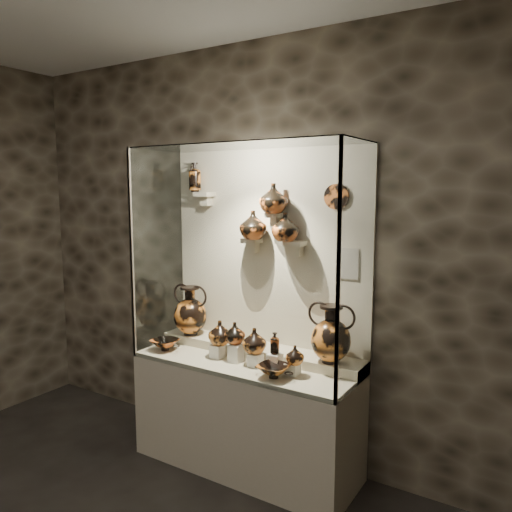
{
  "coord_description": "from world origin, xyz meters",
  "views": [
    {
      "loc": [
        1.95,
        -0.79,
        2.1
      ],
      "look_at": [
        0.08,
        2.2,
        1.62
      ],
      "focal_mm": 35.0,
      "sensor_mm": 36.0,
      "label": 1
    }
  ],
  "objects_px": {
    "amphora_right": "(331,334)",
    "jug_b": "(235,333)",
    "kylix_left": "(165,344)",
    "ovoid_vase_a": "(253,225)",
    "amphora_left": "(190,310)",
    "jug_a": "(220,333)",
    "jug_c": "(255,341)",
    "jug_e": "(295,355)",
    "ovoid_vase_c": "(285,227)",
    "ovoid_vase_b": "(274,198)",
    "kylix_right": "(274,370)",
    "lekythos_small": "(275,342)",
    "lekythos_tall": "(195,175)"
  },
  "relations": [
    {
      "from": "amphora_right",
      "to": "kylix_left",
      "type": "xyz_separation_m",
      "value": [
        -1.29,
        -0.26,
        -0.22
      ]
    },
    {
      "from": "amphora_left",
      "to": "jug_e",
      "type": "xyz_separation_m",
      "value": [
        1.07,
        -0.19,
        -0.13
      ]
    },
    {
      "from": "amphora_right",
      "to": "ovoid_vase_b",
      "type": "relative_size",
      "value": 1.88
    },
    {
      "from": "jug_b",
      "to": "jug_c",
      "type": "xyz_separation_m",
      "value": [
        0.17,
        0.0,
        -0.03
      ]
    },
    {
      "from": "amphora_left",
      "to": "kylix_right",
      "type": "relative_size",
      "value": 1.48
    },
    {
      "from": "amphora_right",
      "to": "ovoid_vase_a",
      "type": "height_order",
      "value": "ovoid_vase_a"
    },
    {
      "from": "ovoid_vase_c",
      "to": "ovoid_vase_b",
      "type": "bearing_deg",
      "value": 164.1
    },
    {
      "from": "amphora_right",
      "to": "ovoid_vase_c",
      "type": "relative_size",
      "value": 1.97
    },
    {
      "from": "jug_b",
      "to": "ovoid_vase_c",
      "type": "bearing_deg",
      "value": 56.18
    },
    {
      "from": "amphora_left",
      "to": "ovoid_vase_b",
      "type": "distance_m",
      "value": 1.19
    },
    {
      "from": "ovoid_vase_a",
      "to": "amphora_left",
      "type": "bearing_deg",
      "value": -150.55
    },
    {
      "from": "kylix_left",
      "to": "ovoid_vase_b",
      "type": "xyz_separation_m",
      "value": [
        0.8,
        0.32,
        1.14
      ]
    },
    {
      "from": "amphora_left",
      "to": "ovoid_vase_c",
      "type": "bearing_deg",
      "value": 11.38
    },
    {
      "from": "kylix_left",
      "to": "ovoid_vase_a",
      "type": "relative_size",
      "value": 1.25
    },
    {
      "from": "jug_c",
      "to": "jug_e",
      "type": "distance_m",
      "value": 0.35
    },
    {
      "from": "jug_e",
      "to": "lekythos_tall",
      "type": "bearing_deg",
      "value": -179.6
    },
    {
      "from": "jug_c",
      "to": "jug_b",
      "type": "bearing_deg",
      "value": -177.21
    },
    {
      "from": "jug_e",
      "to": "ovoid_vase_a",
      "type": "distance_m",
      "value": 1.02
    },
    {
      "from": "amphora_right",
      "to": "jug_b",
      "type": "distance_m",
      "value": 0.71
    },
    {
      "from": "jug_c",
      "to": "jug_a",
      "type": "bearing_deg",
      "value": -177.21
    },
    {
      "from": "jug_e",
      "to": "kylix_left",
      "type": "relative_size",
      "value": 0.49
    },
    {
      "from": "jug_a",
      "to": "jug_e",
      "type": "xyz_separation_m",
      "value": [
        0.65,
        -0.03,
        -0.05
      ]
    },
    {
      "from": "kylix_left",
      "to": "ovoid_vase_b",
      "type": "bearing_deg",
      "value": 23.68
    },
    {
      "from": "jug_e",
      "to": "ovoid_vase_c",
      "type": "bearing_deg",
      "value": 147.08
    },
    {
      "from": "kylix_left",
      "to": "kylix_right",
      "type": "height_order",
      "value": "kylix_right"
    },
    {
      "from": "ovoid_vase_a",
      "to": "amphora_right",
      "type": "bearing_deg",
      "value": 18.45
    },
    {
      "from": "jug_c",
      "to": "ovoid_vase_c",
      "type": "relative_size",
      "value": 0.88
    },
    {
      "from": "amphora_left",
      "to": "jug_c",
      "type": "bearing_deg",
      "value": -5.51
    },
    {
      "from": "jug_c",
      "to": "kylix_left",
      "type": "xyz_separation_m",
      "value": [
        -0.77,
        -0.1,
        -0.13
      ]
    },
    {
      "from": "ovoid_vase_a",
      "to": "ovoid_vase_b",
      "type": "bearing_deg",
      "value": 23.34
    },
    {
      "from": "jug_c",
      "to": "kylix_right",
      "type": "height_order",
      "value": "jug_c"
    },
    {
      "from": "jug_b",
      "to": "ovoid_vase_a",
      "type": "distance_m",
      "value": 0.82
    },
    {
      "from": "kylix_right",
      "to": "ovoid_vase_a",
      "type": "height_order",
      "value": "ovoid_vase_a"
    },
    {
      "from": "jug_b",
      "to": "lekythos_small",
      "type": "relative_size",
      "value": 0.93
    },
    {
      "from": "jug_a",
      "to": "lekythos_tall",
      "type": "height_order",
      "value": "lekythos_tall"
    },
    {
      "from": "jug_a",
      "to": "ovoid_vase_b",
      "type": "distance_m",
      "value": 1.08
    },
    {
      "from": "jug_a",
      "to": "jug_b",
      "type": "bearing_deg",
      "value": -22.24
    },
    {
      "from": "jug_e",
      "to": "kylix_right",
      "type": "relative_size",
      "value": 0.48
    },
    {
      "from": "kylix_left",
      "to": "jug_a",
      "type": "bearing_deg",
      "value": 13.59
    },
    {
      "from": "lekythos_small",
      "to": "kylix_right",
      "type": "distance_m",
      "value": 0.2
    },
    {
      "from": "ovoid_vase_a",
      "to": "lekythos_tall",
      "type": "bearing_deg",
      "value": -161.27
    },
    {
      "from": "ovoid_vase_b",
      "to": "amphora_left",
      "type": "bearing_deg",
      "value": -158.28
    },
    {
      "from": "lekythos_tall",
      "to": "ovoid_vase_a",
      "type": "distance_m",
      "value": 0.7
    },
    {
      "from": "amphora_left",
      "to": "jug_a",
      "type": "distance_m",
      "value": 0.46
    },
    {
      "from": "ovoid_vase_b",
      "to": "ovoid_vase_c",
      "type": "xyz_separation_m",
      "value": [
        0.1,
        0.0,
        -0.21
      ]
    },
    {
      "from": "kylix_right",
      "to": "ovoid_vase_a",
      "type": "bearing_deg",
      "value": 159.23
    },
    {
      "from": "jug_e",
      "to": "ovoid_vase_a",
      "type": "relative_size",
      "value": 0.61
    },
    {
      "from": "ovoid_vase_a",
      "to": "jug_a",
      "type": "bearing_deg",
      "value": -101.46
    },
    {
      "from": "lekythos_tall",
      "to": "ovoid_vase_a",
      "type": "bearing_deg",
      "value": -20.39
    },
    {
      "from": "ovoid_vase_b",
      "to": "ovoid_vase_c",
      "type": "relative_size",
      "value": 1.05
    }
  ]
}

